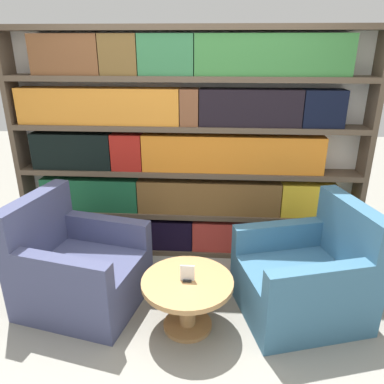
{
  "coord_description": "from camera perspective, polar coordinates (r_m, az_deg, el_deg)",
  "views": [
    {
      "loc": [
        0.27,
        -2.01,
        2.06
      ],
      "look_at": [
        0.08,
        0.83,
        0.93
      ],
      "focal_mm": 35.0,
      "sensor_mm": 36.0,
      "label": 1
    }
  ],
  "objects": [
    {
      "name": "armchair_right",
      "position": [
        3.21,
        17.0,
        -12.52
      ],
      "size": [
        1.1,
        1.02,
        0.94
      ],
      "rotation": [
        0.0,
        0.0,
        -1.3
      ],
      "color": "#386684",
      "rests_on": "ground_plane"
    },
    {
      "name": "table_sign",
      "position": [
        2.82,
        -0.71,
        -12.43
      ],
      "size": [
        0.11,
        0.06,
        0.13
      ],
      "color": "black",
      "rests_on": "coffee_table"
    },
    {
      "name": "ground_plane",
      "position": [
        2.89,
        -2.98,
        -23.8
      ],
      "size": [
        14.0,
        14.0,
        0.0
      ],
      "primitive_type": "plane",
      "color": "gray"
    },
    {
      "name": "bookshelf",
      "position": [
        3.65,
        -0.97,
        6.51
      ],
      "size": [
        3.38,
        0.3,
        2.22
      ],
      "color": "silver",
      "rests_on": "ground_plane"
    },
    {
      "name": "armchair_left",
      "position": [
        3.31,
        -17.0,
        -11.3
      ],
      "size": [
        1.07,
        0.99,
        0.94
      ],
      "rotation": [
        0.0,
        0.0,
        1.35
      ],
      "color": "#42476B",
      "rests_on": "ground_plane"
    },
    {
      "name": "coffee_table",
      "position": [
        2.92,
        -0.7,
        -15.24
      ],
      "size": [
        0.69,
        0.69,
        0.43
      ],
      "color": "#AD7F4C",
      "rests_on": "ground_plane"
    }
  ]
}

